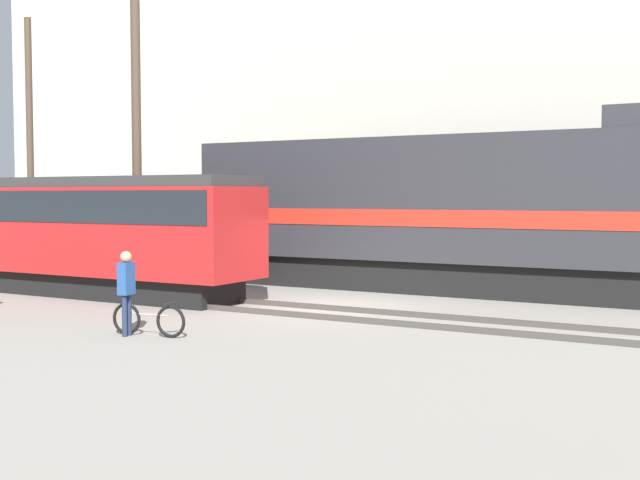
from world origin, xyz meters
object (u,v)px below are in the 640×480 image
freight_locomotive (443,211)px  person (126,284)px  utility_pole_center (137,140)px  streetcar (104,228)px  bicycle (148,320)px  utility_pole_left (30,148)px

freight_locomotive → person: size_ratio=8.88×
utility_pole_center → freight_locomotive: bearing=17.2°
freight_locomotive → streetcar: bearing=-143.9°
bicycle → utility_pole_left: 15.02m
utility_pole_left → freight_locomotive: bearing=11.5°
freight_locomotive → utility_pole_left: bearing=-168.5°
streetcar → person: size_ratio=5.50×
person → utility_pole_left: size_ratio=0.19×
streetcar → bicycle: streetcar is taller
bicycle → freight_locomotive: bearing=76.3°
streetcar → bicycle: 7.43m
bicycle → person: bearing=-152.3°
streetcar → freight_locomotive: bearing=36.1°
bicycle → person: size_ratio=0.97×
streetcar → utility_pole_center: (-1.43, 3.01, 2.82)m
utility_pole_left → bicycle: bearing=-31.4°
bicycle → person: (-0.41, -0.21, 0.76)m
bicycle → person: 0.89m
streetcar → utility_pole_center: utility_pole_center is taller
freight_locomotive → bicycle: bearing=-103.7°
freight_locomotive → utility_pole_left: (-14.84, -3.01, 2.21)m
bicycle → utility_pole_center: bearing=133.6°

